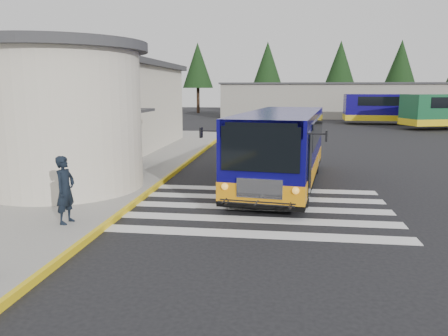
# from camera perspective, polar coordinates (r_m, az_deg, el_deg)

# --- Properties ---
(ground) EXTENTS (140.00, 140.00, 0.00)m
(ground) POSITION_cam_1_polar(r_m,az_deg,el_deg) (13.71, 6.14, -4.37)
(ground) COLOR black
(ground) RESTS_ON ground
(sidewalk) EXTENTS (10.00, 34.00, 0.15)m
(sidewalk) POSITION_cam_1_polar(r_m,az_deg,el_deg) (19.90, -20.36, -0.14)
(sidewalk) COLOR gray
(sidewalk) RESTS_ON ground
(curb_strip) EXTENTS (0.12, 34.00, 0.16)m
(curb_strip) POSITION_cam_1_polar(r_m,az_deg,el_deg) (18.12, -6.40, -0.52)
(curb_strip) COLOR yellow
(curb_strip) RESTS_ON ground
(station_building) EXTENTS (12.70, 18.70, 4.80)m
(station_building) POSITION_cam_1_polar(r_m,az_deg,el_deg) (23.07, -21.45, 7.37)
(station_building) COLOR beige
(station_building) RESTS_ON ground
(crosswalk) EXTENTS (8.00, 5.35, 0.01)m
(crosswalk) POSITION_cam_1_polar(r_m,az_deg,el_deg) (12.96, 3.82, -5.18)
(crosswalk) COLOR silver
(crosswalk) RESTS_ON ground
(depot_building) EXTENTS (26.40, 8.40, 4.20)m
(depot_building) POSITION_cam_1_polar(r_m,az_deg,el_deg) (55.58, 13.68, 8.61)
(depot_building) COLOR gray
(depot_building) RESTS_ON ground
(tree_line) EXTENTS (58.40, 4.40, 10.00)m
(tree_line) POSITION_cam_1_polar(r_m,az_deg,el_deg) (63.63, 13.38, 13.00)
(tree_line) COLOR black
(tree_line) RESTS_ON ground
(transit_bus) EXTENTS (4.02, 9.64, 2.66)m
(transit_bus) POSITION_cam_1_polar(r_m,az_deg,el_deg) (15.91, 7.51, 2.30)
(transit_bus) COLOR #0B075A
(transit_bus) RESTS_ON ground
(pedestrian_a) EXTENTS (0.49, 0.67, 1.70)m
(pedestrian_a) POSITION_cam_1_polar(r_m,az_deg,el_deg) (11.50, -20.02, -2.69)
(pedestrian_a) COLOR black
(pedestrian_a) RESTS_ON sidewalk
(pedestrian_b) EXTENTS (0.81, 0.89, 1.50)m
(pedestrian_b) POSITION_cam_1_polar(r_m,az_deg,el_deg) (14.34, -22.60, -0.78)
(pedestrian_b) COLOR black
(pedestrian_b) RESTS_ON sidewalk
(far_bus_a) EXTENTS (9.96, 3.08, 2.55)m
(far_bus_a) POSITION_cam_1_polar(r_m,az_deg,el_deg) (46.61, 21.53, 7.36)
(far_bus_a) COLOR #0F075B
(far_bus_a) RESTS_ON ground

